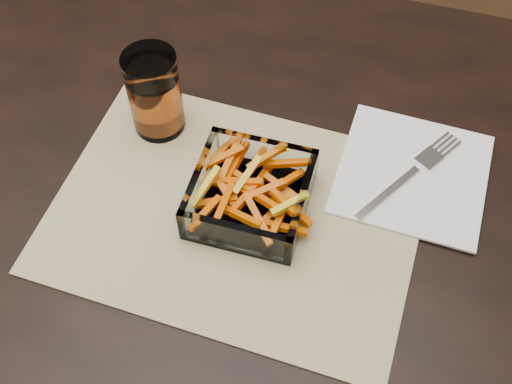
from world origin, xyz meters
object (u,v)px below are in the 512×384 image
glass_bowl (250,196)px  tumbler (155,95)px  fork (412,173)px  dining_table (167,218)px

glass_bowl → tumbler: size_ratio=1.14×
glass_bowl → tumbler: tumbler is taller
glass_bowl → tumbler: bearing=149.1°
fork → dining_table: bearing=-130.7°
dining_table → fork: size_ratio=9.24×
dining_table → glass_bowl: glass_bowl is taller
dining_table → glass_bowl: size_ratio=11.43×
dining_table → glass_bowl: 0.17m
glass_bowl → fork: (0.19, 0.10, -0.02)m
tumbler → fork: 0.35m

